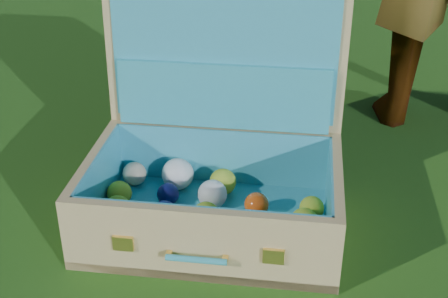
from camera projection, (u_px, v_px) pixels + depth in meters
ground at (254, 234)px, 1.61m from camera, size 60.00×60.00×0.00m
stray_ball at (105, 185)px, 1.76m from camera, size 0.06×0.06×0.06m
suitcase at (215, 154)px, 1.62m from camera, size 0.73×0.61×0.62m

